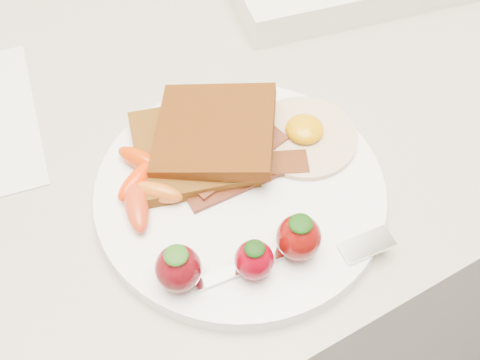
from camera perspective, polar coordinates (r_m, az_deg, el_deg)
counter at (r=1.02m, az=-3.79°, el=-10.48°), size 2.00×0.60×0.90m
plate at (r=0.56m, az=0.00°, el=-1.14°), size 0.27×0.27×0.02m
toast_lower at (r=0.58m, az=-4.55°, el=3.00°), size 0.13×0.13×0.01m
toast_upper at (r=0.57m, az=-2.38°, el=4.73°), size 0.15×0.15×0.03m
fried_egg at (r=0.59m, az=6.09°, el=4.29°), size 0.13×0.13×0.02m
bacon_strips at (r=0.56m, az=0.31°, el=1.14°), size 0.12×0.07×0.01m
baby_carrots at (r=0.55m, az=-9.27°, el=-0.52°), size 0.06×0.10×0.02m
strawberries at (r=0.49m, az=0.31°, el=-7.02°), size 0.14×0.06×0.05m
fork at (r=0.52m, az=6.50°, el=-6.95°), size 0.17×0.06×0.00m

